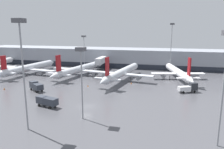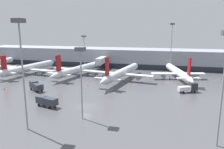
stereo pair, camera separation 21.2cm
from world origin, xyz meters
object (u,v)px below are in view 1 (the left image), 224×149
at_px(service_truck_0, 189,87).
at_px(service_truck_1, 47,101).
at_px(parked_jet_5, 80,69).
at_px(traffic_cone_0, 131,83).
at_px(apron_light_mast_2, 84,42).
at_px(traffic_cone_4, 4,89).
at_px(apron_light_mast_0, 81,62).
at_px(parked_jet_0, 28,68).
at_px(parked_jet_1, 178,72).
at_px(service_truck_2, 36,86).
at_px(traffic_cone_1, 88,86).
at_px(parked_jet_3, 122,73).
at_px(apron_light_mast_7, 21,45).
at_px(apron_light_mast_4, 172,35).
at_px(traffic_cone_2, 193,79).

relative_size(service_truck_0, service_truck_1, 0.98).
xyz_separation_m(parked_jet_5, service_truck_1, (6.28, -37.49, -1.04)).
bearing_deg(traffic_cone_0, apron_light_mast_2, 135.87).
relative_size(traffic_cone_0, traffic_cone_4, 0.99).
bearing_deg(apron_light_mast_0, traffic_cone_4, 154.36).
bearing_deg(traffic_cone_4, parked_jet_0, 106.80).
bearing_deg(apron_light_mast_0, apron_light_mast_2, 110.27).
relative_size(traffic_cone_0, apron_light_mast_0, 0.05).
xyz_separation_m(parked_jet_0, parked_jet_1, (61.47, 4.98, 0.04)).
relative_size(parked_jet_5, service_truck_1, 6.19).
relative_size(service_truck_2, traffic_cone_4, 7.99).
bearing_deg(parked_jet_5, service_truck_0, -98.87).
xyz_separation_m(traffic_cone_1, traffic_cone_4, (-24.64, -9.82, 0.05)).
bearing_deg(parked_jet_3, apron_light_mast_7, 177.27).
bearing_deg(apron_light_mast_0, apron_light_mast_7, -139.31).
height_order(traffic_cone_4, apron_light_mast_4, apron_light_mast_4).
bearing_deg(service_truck_2, service_truck_0, -135.29).
bearing_deg(service_truck_2, service_truck_1, 164.74).
bearing_deg(parked_jet_1, traffic_cone_0, 112.08).
relative_size(parked_jet_1, service_truck_0, 5.51).
xyz_separation_m(traffic_cone_0, apron_light_mast_4, (13.49, 25.26, 16.17)).
bearing_deg(parked_jet_1, apron_light_mast_4, -2.04).
relative_size(service_truck_2, traffic_cone_2, 10.17).
bearing_deg(parked_jet_5, traffic_cone_0, -101.16).
height_order(service_truck_0, apron_light_mast_0, apron_light_mast_0).
bearing_deg(parked_jet_1, traffic_cone_4, 104.07).
relative_size(traffic_cone_0, apron_light_mast_2, 0.05).
distance_m(apron_light_mast_4, apron_light_mast_7, 70.45).
bearing_deg(traffic_cone_2, traffic_cone_1, -151.31).
xyz_separation_m(parked_jet_3, traffic_cone_0, (4.18, -4.03, -2.74)).
bearing_deg(apron_light_mast_4, apron_light_mast_2, 178.21).
distance_m(parked_jet_1, apron_light_mast_7, 60.94).
height_order(parked_jet_1, apron_light_mast_2, apron_light_mast_2).
bearing_deg(parked_jet_3, service_truck_1, 168.08).
relative_size(traffic_cone_0, traffic_cone_1, 1.13).
height_order(apron_light_mast_0, apron_light_mast_2, apron_light_mast_2).
bearing_deg(traffic_cone_4, traffic_cone_0, 23.63).
bearing_deg(traffic_cone_2, parked_jet_0, -174.93).
distance_m(traffic_cone_4, apron_light_mast_4, 68.52).
bearing_deg(apron_light_mast_4, apron_light_mast_0, -108.32).
relative_size(parked_jet_1, traffic_cone_1, 51.26).
height_order(traffic_cone_1, apron_light_mast_7, apron_light_mast_7).
relative_size(parked_jet_5, apron_light_mast_4, 1.78).
relative_size(parked_jet_0, traffic_cone_0, 48.88).
height_order(parked_jet_1, apron_light_mast_0, apron_light_mast_0).
bearing_deg(apron_light_mast_2, parked_jet_0, -131.88).
xyz_separation_m(parked_jet_1, parked_jet_5, (-39.36, -1.56, -0.12)).
height_order(service_truck_0, traffic_cone_2, service_truck_0).
height_order(traffic_cone_4, apron_light_mast_2, apron_light_mast_2).
bearing_deg(apron_light_mast_0, parked_jet_5, 112.48).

